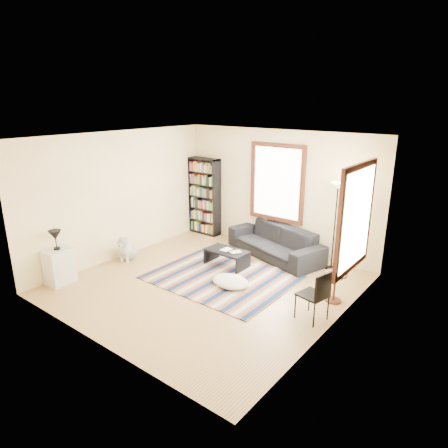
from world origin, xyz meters
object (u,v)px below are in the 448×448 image
Objects in this scene: bookshelf at (204,196)px; coffee_table at (227,258)px; sofa at (275,242)px; folding_chair at (312,295)px; dog at (128,247)px; white_cabinet at (59,266)px; side_table at (334,287)px; floor_cushion at (231,282)px; floor_lamp at (335,227)px.

bookshelf is 2.22× the size of coffee_table.
sofa is 1.18× the size of bookshelf.
folding_chair reaches higher than dog.
white_cabinet is at bearing -93.01° from bookshelf.
white_cabinet is at bearing -150.16° from side_table.
white_cabinet reaches higher than floor_cushion.
floor_cushion is at bearing -48.15° from coffee_table.
folding_chair reaches higher than floor_cushion.
bookshelf is 2.45m from coffee_table.
side_table is at bearing -14.89° from sofa.
white_cabinet is at bearing -135.03° from floor_lamp.
coffee_table is 1.58× the size of dog.
floor_lamp is at bearing 40.82° from white_cabinet.
floor_cushion is 1.79m from folding_chair.
folding_chair is (0.56, -2.09, -0.50)m from floor_lamp.
floor_cushion is at bearing -68.85° from sofa.
coffee_table is at bearing 131.85° from floor_cushion.
coffee_table is at bearing -37.31° from bookshelf.
bookshelf is 2.58m from dog.
side_table is 5.19m from white_cabinet.
white_cabinet is at bearing -107.25° from sofa.
sofa reaches higher than dog.
coffee_table is (-0.51, -1.13, -0.16)m from sofa.
floor_cushion is 1.07× the size of white_cabinet.
floor_lamp is 3.44× the size of side_table.
side_table is at bearing -11.20° from dog.
coffee_table is 0.98m from floor_cushion.
folding_chair is (-0.05, -0.79, 0.16)m from side_table.
dog is (-2.47, -2.20, -0.06)m from sofa.
folding_chair is at bearing -74.90° from floor_lamp.
floor_lamp is at bearing 33.76° from coffee_table.
side_table is (1.80, 0.65, 0.18)m from floor_cushion.
coffee_table is 1.05× the size of folding_chair.
floor_lamp reaches higher than coffee_table.
coffee_table is at bearing -97.41° from sofa.
side_table is at bearing -18.93° from bookshelf.
sofa is 2.74× the size of folding_chair.
bookshelf is 3.51× the size of dog.
sofa is 1.27× the size of floor_lamp.
sofa is at bearing 65.79° from coffee_table.
dog is at bearing -148.76° from floor_lamp.
floor_lamp reaches higher than white_cabinet.
folding_chair is 1.23× the size of white_cabinet.
coffee_table is 2.56m from folding_chair.
folding_chair is (4.24, -2.26, -0.57)m from bookshelf.
white_cabinet is 1.58m from dog.
floor_lamp is 2.22m from folding_chair.
floor_cushion is 0.40× the size of floor_lamp.
sofa is 4.37× the size of side_table.
side_table reaches higher than floor_cushion.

